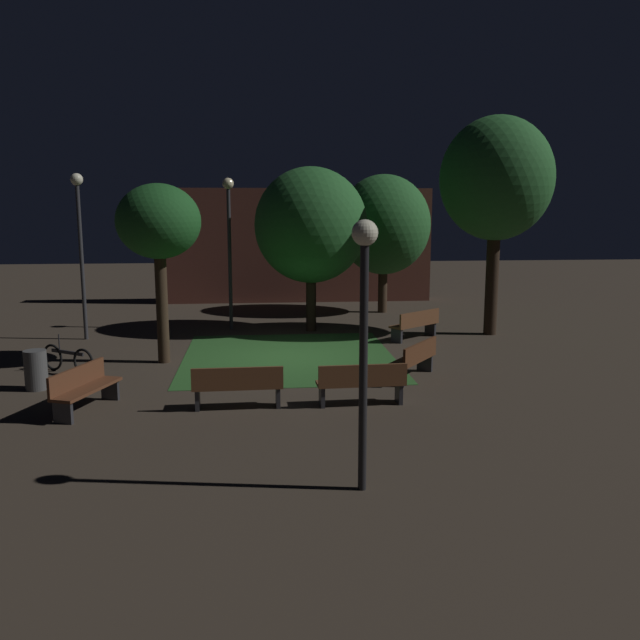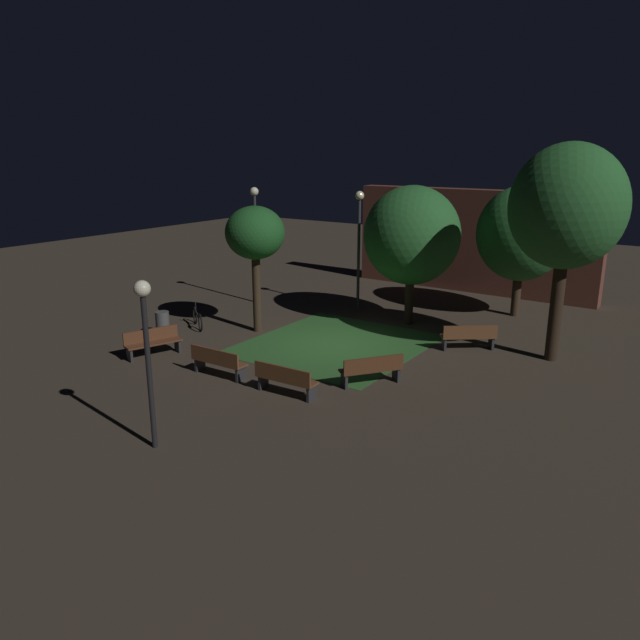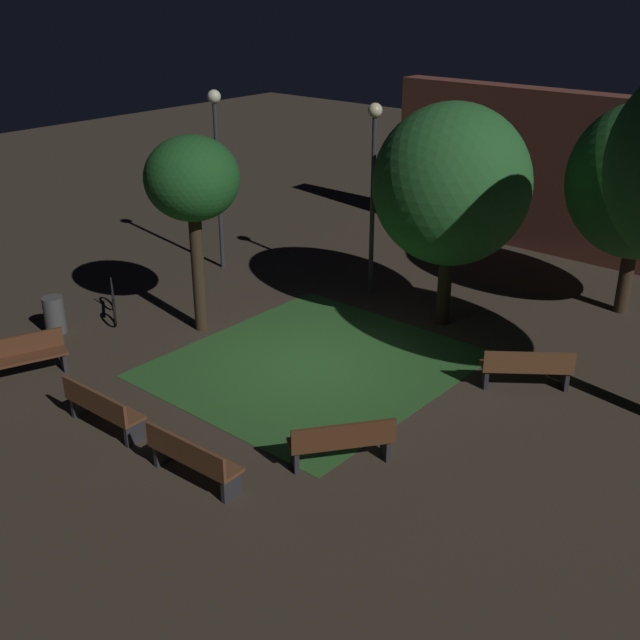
{
  "view_description": "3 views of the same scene",
  "coord_description": "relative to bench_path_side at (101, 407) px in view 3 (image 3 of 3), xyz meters",
  "views": [
    {
      "loc": [
        -0.79,
        -17.19,
        4.02
      ],
      "look_at": [
        0.8,
        -0.05,
        1.02
      ],
      "focal_mm": 37.18,
      "sensor_mm": 36.0,
      "label": 1
    },
    {
      "loc": [
        10.59,
        -16.3,
        6.45
      ],
      "look_at": [
        -0.16,
        -0.64,
        1.03
      ],
      "focal_mm": 33.69,
      "sensor_mm": 36.0,
      "label": 2
    },
    {
      "loc": [
        9.87,
        -11.21,
        7.72
      ],
      "look_at": [
        0.63,
        -0.42,
        1.43
      ],
      "focal_mm": 44.06,
      "sensor_mm": 36.0,
      "label": 3
    }
  ],
  "objects": [
    {
      "name": "bench_by_lamp",
      "position": [
        5.17,
        6.49,
        0.0
      ],
      "size": [
        1.72,
        1.48,
        0.88
      ],
      "color": "brown",
      "rests_on": "ground"
    },
    {
      "name": "bench_near_trees",
      "position": [
        -3.02,
        0.16,
        0.0
      ],
      "size": [
        1.05,
        1.86,
        0.88
      ],
      "color": "brown",
      "rests_on": "ground"
    },
    {
      "name": "bench_lawn_edge",
      "position": [
        4.05,
        1.97,
        0.0
      ],
      "size": [
        1.46,
        1.73,
        0.88
      ],
      "color": "#512D19",
      "rests_on": "ground"
    },
    {
      "name": "ground_plane",
      "position": [
        1.24,
        4.37,
        -0.48
      ],
      "size": [
        60.0,
        60.0,
        0.0
      ],
      "primitive_type": "plane",
      "color": "#3D3328"
    },
    {
      "name": "building_wall_backdrop",
      "position": [
        1.98,
        14.92,
        1.87
      ],
      "size": [
        11.39,
        0.8,
        4.7
      ],
      "primitive_type": "cube",
      "color": "brown",
      "rests_on": "ground"
    },
    {
      "name": "grass_lawn",
      "position": [
        1.22,
        4.48,
        -0.48
      ],
      "size": [
        5.58,
        6.16,
        0.01
      ],
      "primitive_type": "cube",
      "color": "#2D6028",
      "rests_on": "ground"
    },
    {
      "name": "tree_left_canopy",
      "position": [
        -2.02,
        4.19,
        3.07
      ],
      "size": [
        2.11,
        2.11,
        4.55
      ],
      "color": "#38281C",
      "rests_on": "ground"
    },
    {
      "name": "bench_path_side",
      "position": [
        0.0,
        0.0,
        0.0
      ],
      "size": [
        1.81,
        0.53,
        0.88
      ],
      "color": "brown",
      "rests_on": "ground"
    },
    {
      "name": "tree_back_left",
      "position": [
        2.12,
        8.18,
        2.89
      ],
      "size": [
        3.56,
        3.56,
        5.21
      ],
      "color": "#2D2116",
      "rests_on": "ground"
    },
    {
      "name": "bench_back_row",
      "position": [
        2.49,
        0.0,
        0.0
      ],
      "size": [
        1.82,
        0.56,
        0.88
      ],
      "color": "brown",
      "rests_on": "ground"
    },
    {
      "name": "lamp_post_plaza_east",
      "position": [
        -4.79,
        7.44,
        2.83
      ],
      "size": [
        0.36,
        0.36,
        4.93
      ],
      "color": "#333338",
      "rests_on": "ground"
    },
    {
      "name": "lamp_post_near_wall",
      "position": [
        -0.47,
        8.73,
        2.8
      ],
      "size": [
        0.36,
        0.36,
        4.87
      ],
      "color": "#333338",
      "rests_on": "ground"
    },
    {
      "name": "trash_bin",
      "position": [
        -4.47,
        1.84,
        -0.04
      ],
      "size": [
        0.49,
        0.49,
        0.88
      ],
      "primitive_type": "cylinder",
      "color": "#4C4C4C",
      "rests_on": "ground"
    },
    {
      "name": "bicycle",
      "position": [
        -4.18,
        3.27,
        -0.14
      ],
      "size": [
        1.47,
        1.01,
        0.93
      ],
      "color": "black",
      "rests_on": "ground"
    }
  ]
}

